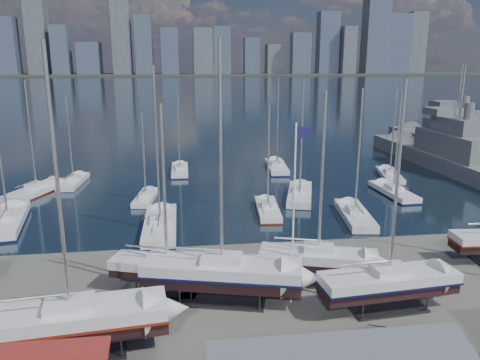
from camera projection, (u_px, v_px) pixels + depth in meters
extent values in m
plane|color=#605E59|center=(280.00, 293.00, 35.23)|extent=(1400.00, 1400.00, 0.00)
cube|color=#182738|center=(188.00, 86.00, 333.19)|extent=(1400.00, 600.00, 0.40)
cube|color=#2D332D|center=(183.00, 75.00, 582.75)|extent=(1400.00, 80.00, 2.20)
cube|color=#475166|center=(5.00, 46.00, 539.22)|extent=(26.62, 20.30, 64.32)
cube|color=#595E66|center=(38.00, 38.00, 550.39)|extent=(22.49, 24.47, 83.83)
cube|color=#3D4756|center=(61.00, 50.00, 550.29)|extent=(19.55, 21.83, 55.97)
cube|color=#475166|center=(90.00, 58.00, 562.52)|extent=(26.03, 30.49, 37.14)
cube|color=#595E66|center=(121.00, 36.00, 550.21)|extent=(21.60, 16.58, 87.63)
cube|color=#3D4756|center=(144.00, 45.00, 557.27)|extent=(19.42, 28.42, 67.60)
cube|color=#475166|center=(170.00, 51.00, 565.85)|extent=(20.24, 23.80, 54.09)
cube|color=#595E66|center=(204.00, 51.00, 567.88)|extent=(24.62, 19.72, 54.00)
cube|color=#3D4756|center=(222.00, 50.00, 568.69)|extent=(20.75, 17.93, 55.97)
cube|color=#475166|center=(252.00, 56.00, 573.27)|extent=(18.36, 16.25, 43.03)
cube|color=#595E66|center=(277.00, 59.00, 596.90)|extent=(28.49, 22.03, 35.69)
cube|color=#3D4756|center=(300.00, 53.00, 581.38)|extent=(23.34, 17.87, 49.11)
cube|color=#475166|center=(328.00, 43.00, 597.30)|extent=(25.35, 19.79, 75.95)
cube|color=#595E66|center=(347.00, 50.00, 596.25)|extent=(17.00, 27.45, 57.67)
cube|color=#3D4756|center=(376.00, 31.00, 594.91)|extent=(29.28, 24.05, 106.04)
cube|color=#475166|center=(395.00, 44.00, 611.93)|extent=(30.82, 28.37, 74.41)
cube|color=#595E66|center=(416.00, 43.00, 617.08)|extent=(21.74, 17.03, 77.48)
cube|color=#2D2D33|center=(74.00, 352.00, 27.95)|extent=(6.39, 3.45, 0.16)
cube|color=black|center=(72.00, 328.00, 27.56)|extent=(11.36, 3.83, 0.89)
cube|color=silver|center=(70.00, 315.00, 27.34)|extent=(11.41, 4.29, 0.89)
cube|color=maroon|center=(71.00, 321.00, 27.44)|extent=(11.52, 4.34, 0.18)
cube|color=silver|center=(69.00, 304.00, 27.17)|extent=(2.97, 2.16, 0.50)
cylinder|color=#B2B2B7|center=(57.00, 183.00, 25.38)|extent=(0.22, 0.22, 15.03)
cube|color=#2D2D33|center=(168.00, 291.00, 35.39)|extent=(5.16, 3.62, 0.16)
cube|color=black|center=(168.00, 273.00, 35.03)|extent=(8.75, 4.81, 0.68)
cube|color=silver|center=(167.00, 264.00, 34.87)|extent=(8.87, 5.15, 0.68)
cube|color=silver|center=(167.00, 257.00, 34.72)|extent=(2.50, 2.08, 0.50)
cylinder|color=#B2B2B7|center=(164.00, 185.00, 33.36)|extent=(0.22, 0.22, 11.56)
cube|color=#2D2D33|center=(222.00, 299.00, 34.14)|extent=(6.79, 4.36, 0.16)
cube|color=black|center=(222.00, 279.00, 33.75)|extent=(11.71, 5.50, 0.91)
cube|color=silver|center=(222.00, 268.00, 33.53)|extent=(11.83, 5.96, 0.91)
cube|color=#0C113D|center=(222.00, 273.00, 33.63)|extent=(11.95, 6.02, 0.18)
cube|color=silver|center=(222.00, 258.00, 33.36)|extent=(3.24, 2.57, 0.50)
cylinder|color=#B2B2B7|center=(221.00, 156.00, 31.53)|extent=(0.22, 0.22, 15.38)
cube|color=#2D2D33|center=(317.00, 282.00, 36.82)|extent=(5.45, 3.66, 0.16)
cube|color=black|center=(318.00, 264.00, 36.46)|extent=(9.32, 4.74, 0.73)
cube|color=silver|center=(319.00, 256.00, 36.28)|extent=(9.44, 5.11, 0.73)
cube|color=silver|center=(319.00, 248.00, 36.13)|extent=(2.62, 2.13, 0.50)
cylinder|color=#B2B2B7|center=(322.00, 174.00, 34.68)|extent=(0.22, 0.22, 12.27)
cube|color=#2D2D33|center=(387.00, 308.00, 32.95)|extent=(5.54, 2.93, 0.16)
cube|color=black|center=(388.00, 288.00, 32.58)|extent=(9.89, 3.19, 0.78)
cube|color=silver|center=(389.00, 278.00, 32.38)|extent=(9.92, 3.60, 0.78)
cube|color=#0C113D|center=(389.00, 283.00, 32.47)|extent=(10.02, 3.64, 0.16)
cube|color=silver|center=(390.00, 269.00, 32.23)|extent=(2.57, 1.85, 0.50)
cylinder|color=#B2B2B7|center=(397.00, 181.00, 30.68)|extent=(0.22, 0.22, 13.11)
cube|color=black|center=(9.00, 228.00, 49.72)|extent=(4.43, 11.44, 0.89)
cube|color=silver|center=(8.00, 220.00, 49.50)|extent=(4.89, 11.52, 0.89)
cube|color=#0C113D|center=(8.00, 224.00, 49.61)|extent=(4.94, 11.64, 0.18)
cube|color=silver|center=(7.00, 214.00, 49.33)|extent=(2.30, 3.06, 0.50)
cube|color=black|center=(37.00, 196.00, 61.61)|extent=(5.98, 10.37, 0.82)
cube|color=silver|center=(37.00, 190.00, 61.41)|extent=(6.38, 10.53, 0.82)
cube|color=maroon|center=(37.00, 193.00, 61.50)|extent=(6.45, 10.63, 0.16)
cube|color=silver|center=(36.00, 185.00, 61.24)|extent=(2.52, 3.00, 0.50)
cylinder|color=#B2B2B7|center=(30.00, 135.00, 59.61)|extent=(0.22, 0.22, 13.76)
cube|color=black|center=(74.00, 186.00, 66.24)|extent=(2.69, 8.80, 0.69)
cube|color=silver|center=(73.00, 181.00, 66.07)|extent=(3.05, 8.82, 0.69)
cube|color=silver|center=(73.00, 177.00, 65.92)|extent=(1.61, 2.27, 0.50)
cylinder|color=#B2B2B7|center=(70.00, 138.00, 64.54)|extent=(0.22, 0.22, 11.70)
cube|color=black|center=(161.00, 233.00, 48.34)|extent=(2.79, 11.52, 0.92)
cube|color=silver|center=(160.00, 225.00, 48.11)|extent=(3.27, 11.52, 0.92)
cube|color=#0C113D|center=(160.00, 229.00, 48.21)|extent=(3.30, 11.64, 0.18)
cube|color=silver|center=(160.00, 218.00, 47.93)|extent=(1.95, 2.89, 0.50)
cylinder|color=#B2B2B7|center=(157.00, 146.00, 46.08)|extent=(0.22, 0.22, 15.54)
cube|color=black|center=(146.00, 202.00, 58.66)|extent=(2.81, 7.74, 0.61)
cube|color=silver|center=(146.00, 197.00, 58.51)|extent=(3.13, 7.78, 0.61)
cube|color=silver|center=(146.00, 193.00, 58.38)|extent=(1.52, 2.05, 0.50)
cylinder|color=#B2B2B7|center=(144.00, 155.00, 57.18)|extent=(0.22, 0.22, 10.21)
cube|color=black|center=(180.00, 174.00, 73.16)|extent=(2.23, 8.96, 0.72)
cube|color=silver|center=(180.00, 170.00, 72.98)|extent=(2.61, 8.97, 0.72)
cube|color=#0C113D|center=(180.00, 172.00, 73.06)|extent=(2.63, 9.06, 0.14)
cube|color=silver|center=(180.00, 166.00, 72.83)|extent=(1.53, 2.25, 0.50)
cylinder|color=#B2B2B7|center=(179.00, 129.00, 71.41)|extent=(0.22, 0.22, 12.07)
cube|color=black|center=(268.00, 215.00, 53.90)|extent=(2.78, 8.72, 0.69)
cube|color=silver|center=(268.00, 209.00, 53.73)|extent=(3.14, 8.75, 0.69)
cube|color=maroon|center=(268.00, 212.00, 53.81)|extent=(3.17, 8.84, 0.14)
cube|color=silver|center=(268.00, 204.00, 53.59)|extent=(1.62, 2.26, 0.50)
cylinder|color=#B2B2B7|center=(268.00, 157.00, 52.23)|extent=(0.22, 0.22, 11.58)
cube|color=black|center=(300.00, 200.00, 59.65)|extent=(5.25, 10.60, 0.83)
cube|color=silver|center=(300.00, 194.00, 59.45)|extent=(5.67, 10.72, 0.83)
cube|color=silver|center=(300.00, 189.00, 59.28)|extent=(2.39, 2.96, 0.50)
cylinder|color=#B2B2B7|center=(302.00, 137.00, 57.63)|extent=(0.22, 0.22, 13.94)
cube|color=black|center=(277.00, 172.00, 75.24)|extent=(3.29, 10.25, 0.81)
cube|color=silver|center=(277.00, 167.00, 75.04)|extent=(3.71, 10.28, 0.81)
cube|color=#0C113D|center=(277.00, 169.00, 75.13)|extent=(3.75, 10.39, 0.16)
cube|color=silver|center=(277.00, 163.00, 74.88)|extent=(1.91, 2.66, 0.50)
cylinder|color=#B2B2B7|center=(278.00, 122.00, 73.27)|extent=(0.22, 0.22, 13.60)
cube|color=black|center=(354.00, 222.00, 51.68)|extent=(3.73, 10.11, 0.79)
cube|color=silver|center=(355.00, 215.00, 51.49)|extent=(4.14, 10.17, 0.79)
cube|color=silver|center=(355.00, 209.00, 51.33)|extent=(1.99, 2.68, 0.50)
cylinder|color=#B2B2B7|center=(359.00, 152.00, 49.75)|extent=(0.22, 0.22, 13.33)
cube|color=black|center=(393.00, 197.00, 61.03)|extent=(2.67, 9.47, 0.75)
cube|color=silver|center=(393.00, 191.00, 60.85)|extent=(3.07, 9.49, 0.75)
cube|color=#0C113D|center=(393.00, 194.00, 60.93)|extent=(3.10, 9.59, 0.15)
cube|color=silver|center=(394.00, 187.00, 60.70)|extent=(1.68, 2.42, 0.50)
cylinder|color=#B2B2B7|center=(398.00, 141.00, 59.20)|extent=(0.22, 0.22, 12.66)
cube|color=black|center=(389.00, 180.00, 69.78)|extent=(4.27, 9.46, 0.74)
cube|color=silver|center=(390.00, 175.00, 69.60)|extent=(4.64, 9.55, 0.74)
cube|color=maroon|center=(390.00, 177.00, 69.68)|extent=(4.69, 9.64, 0.15)
cube|color=silver|center=(390.00, 171.00, 69.45)|extent=(2.04, 2.60, 0.50)
cylinder|color=#B2B2B7|center=(393.00, 131.00, 67.98)|extent=(0.22, 0.22, 12.42)
cube|color=slate|center=(454.00, 168.00, 74.64)|extent=(8.13, 44.61, 4.00)
cube|color=slate|center=(456.00, 144.00, 73.71)|extent=(6.04, 15.69, 3.60)
cube|color=slate|center=(459.00, 125.00, 72.97)|extent=(4.47, 8.99, 2.40)
cube|color=slate|center=(443.00, 111.00, 76.81)|extent=(5.08, 4.56, 1.20)
cylinder|color=#B2B2B7|center=(462.00, 92.00, 71.69)|extent=(0.30, 0.30, 8.00)
cube|color=slate|center=(453.00, 151.00, 89.16)|extent=(7.24, 42.68, 3.83)
cube|color=slate|center=(455.00, 131.00, 88.24)|extent=(5.60, 14.97, 3.60)
cube|color=slate|center=(457.00, 115.00, 87.51)|extent=(4.17, 8.56, 2.40)
cube|color=slate|center=(446.00, 104.00, 91.19)|extent=(4.81, 4.31, 1.20)
cylinder|color=#B2B2B7|center=(460.00, 87.00, 86.23)|extent=(0.30, 0.30, 8.00)
imported|color=gray|center=(433.00, 356.00, 26.60)|extent=(3.48, 5.21, 1.33)
cylinder|color=white|center=(293.00, 217.00, 32.25)|extent=(0.12, 0.12, 13.02)
cube|color=#171644|center=(304.00, 132.00, 30.87)|extent=(1.08, 0.05, 0.76)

